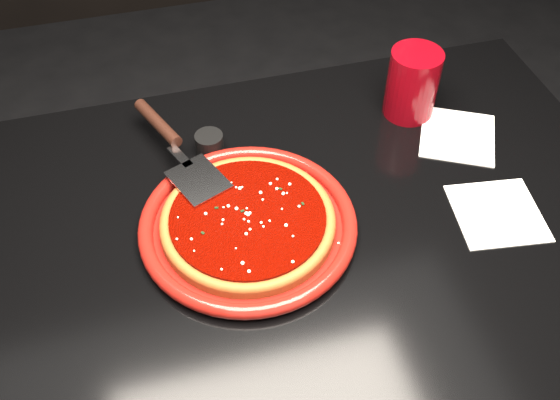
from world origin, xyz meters
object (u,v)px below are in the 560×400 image
Objects in this scene: plate at (248,224)px; ramekin at (209,144)px; table at (283,352)px; cup at (412,84)px; pizza_server at (177,147)px.

plate is 0.19m from ramekin.
table is 3.50× the size of plate.
ramekin is at bearing -178.29° from cup.
cup is at bearing 1.71° from ramekin.
cup is at bearing 29.68° from plate.
table is 0.39m from plate.
cup is 0.38m from ramekin.
plate is 6.91× the size of ramekin.
pizza_server is 6.41× the size of ramekin.
pizza_server is 0.44m from cup.
plate is at bearing -86.99° from pizza_server.
plate reaches higher than table.
table is 0.46m from ramekin.
plate is 2.64× the size of cup.
table is 9.23× the size of cup.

